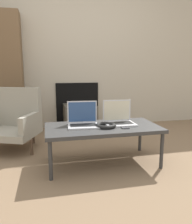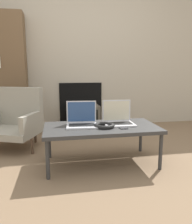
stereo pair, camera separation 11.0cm
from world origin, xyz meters
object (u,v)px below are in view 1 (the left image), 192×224
at_px(tv, 80,117).
at_px(phone, 124,127).
at_px(armchair, 13,119).
at_px(laptop_right, 119,119).
at_px(laptop_left, 83,120).
at_px(headphones, 106,125).

bearing_deg(tv, phone, -81.29).
height_order(tv, armchair, armchair).
relative_size(laptop_right, phone, 2.15).
distance_m(laptop_left, phone, 0.43).
bearing_deg(armchair, laptop_right, -6.06).
bearing_deg(phone, laptop_right, 89.97).
relative_size(laptop_left, phone, 2.24).
xyz_separation_m(tv, armchair, (-0.95, -0.67, 0.16)).
xyz_separation_m(laptop_right, phone, (-0.00, -0.16, -0.05)).
distance_m(phone, armchair, 1.42).
bearing_deg(phone, armchair, 145.73).
height_order(laptop_left, tv, laptop_left).
xyz_separation_m(laptop_right, armchair, (-1.17, 0.64, -0.09)).
bearing_deg(tv, armchair, -144.70).
height_order(laptop_left, headphones, laptop_left).
distance_m(laptop_right, tv, 1.35).
bearing_deg(armchair, headphones, -14.70).
relative_size(laptop_left, armchair, 0.42).
xyz_separation_m(laptop_left, headphones, (0.22, -0.12, -0.04)).
xyz_separation_m(laptop_left, tv, (0.17, 1.31, -0.25)).
height_order(laptop_right, headphones, laptop_right).
relative_size(headphones, armchair, 0.26).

